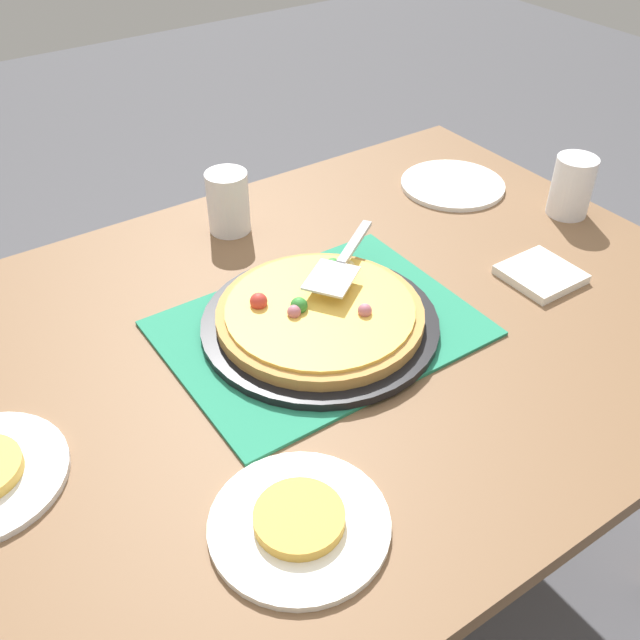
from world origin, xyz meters
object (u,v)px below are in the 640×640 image
Objects in this scene: served_slice_left at (299,518)px; cup_near at (228,202)px; cup_far at (572,186)px; napkin_stack at (541,274)px; pizza at (320,313)px; pizza_pan at (320,323)px; plate_near_left at (299,525)px; pizza_server at (341,262)px; plate_side at (453,185)px.

cup_near is (0.26, 0.65, 0.04)m from served_slice_left.
served_slice_left is at bearing -159.03° from cup_far.
cup_near is 1.00× the size of napkin_stack.
served_slice_left is at bearing -127.95° from pizza.
plate_near_left is at bearing -128.01° from pizza_pan.
pizza_pan is 0.38m from served_slice_left.
pizza is 2.75× the size of napkin_stack.
cup_near is (0.03, 0.35, 0.05)m from pizza_pan.
napkin_stack reaches higher than plate_near_left.
cup_far is (0.62, 0.03, 0.05)m from pizza_pan.
pizza_server is (0.31, 0.35, 0.05)m from served_slice_left.
plate_near_left is 0.70m from cup_near.
pizza_pan is 0.02m from pizza.
plate_near_left is 0.48m from pizza_server.
cup_near is at bearing 151.14° from cup_far.
pizza_server reaches higher than plate_side.
pizza is at bearing -145.94° from pizza_server.
cup_far is 0.26m from napkin_stack.
pizza_pan is at bearing -154.53° from plate_side.
pizza_server is (0.08, 0.06, 0.06)m from pizza_pan.
cup_near is 0.59m from napkin_stack.
plate_near_left is at bearing -111.93° from cup_near.
cup_far is at bearing 2.76° from pizza_pan.
pizza is (0.00, 0.00, 0.02)m from pizza_pan.
cup_near is at bearing 129.41° from napkin_stack.
plate_near_left is 2.00× the size of served_slice_left.
pizza_server reaches higher than pizza_pan.
napkin_stack is at bearing -106.92° from plate_side.
pizza_server is (0.31, 0.35, 0.06)m from plate_near_left.
cup_near is at bearing 68.07° from served_slice_left.
pizza_server is at bearing 34.57° from pizza_pan.
plate_side is at bearing 118.07° from cup_far.
pizza_pan is at bearing 51.99° from plate_near_left.
cup_near reaches higher than pizza_server.
plate_side is 0.25m from cup_far.
pizza reaches higher than pizza_pan.
napkin_stack reaches higher than plate_side.
pizza_pan is 0.11m from pizza_server.
napkin_stack is (-0.22, -0.13, -0.05)m from cup_far.
served_slice_left is 0.70m from cup_near.
cup_far is at bearing -61.93° from plate_side.
pizza_server reaches higher than served_slice_left.
pizza is 2.75× the size of cup_far.
pizza_pan is 1.73× the size of plate_near_left.
served_slice_left is 0.51× the size of pizza_server.
cup_far is 0.54m from pizza_server.
cup_near is (0.26, 0.65, 0.06)m from plate_near_left.
pizza is at bearing 165.98° from napkin_stack.
plate_near_left is 0.91m from plate_side.
napkin_stack is at bearing 17.27° from plate_near_left.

